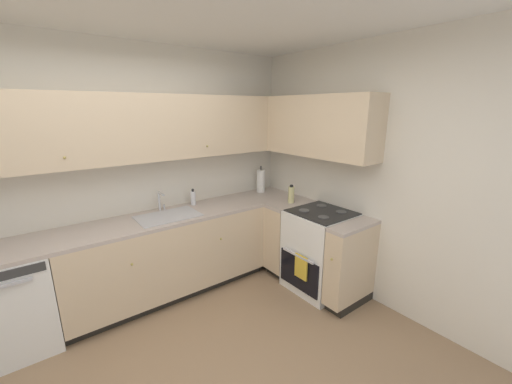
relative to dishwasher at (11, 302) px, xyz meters
The scene contains 15 objects.
wall_back 1.34m from the dishwasher, 18.77° to the left, with size 4.22×0.05×2.61m, color silver.
wall_right 3.47m from the dishwasher, 24.96° to the right, with size 0.05×3.54×2.61m, color silver.
dishwasher is the anchor object (origin of this frame).
lower_cabinets_back 1.36m from the dishwasher, ahead, with size 2.11×0.62×0.86m.
countertop_back 1.43m from the dishwasher, ahead, with size 3.32×0.60×0.04m, color #B7A89E.
lower_cabinets_right 2.84m from the dishwasher, 16.51° to the right, with size 0.62×1.14×0.86m.
countertop_right 2.87m from the dishwasher, 16.53° to the right, with size 0.60×1.14×0.03m.
oven_range 2.89m from the dishwasher, 18.47° to the right, with size 0.68×0.62×1.04m.
upper_cabinets_back 1.82m from the dishwasher, ahead, with size 3.00×0.34×0.64m.
upper_cabinets_right 3.21m from the dishwasher, 10.74° to the right, with size 0.32×1.69×0.64m.
sink 1.43m from the dishwasher, ahead, with size 0.62×0.40×0.10m.
faucet 1.51m from the dishwasher, ahead, with size 0.07×0.16×0.22m.
soap_bottle 1.85m from the dishwasher, ahead, with size 0.06×0.06×0.19m.
paper_towel_roll 2.81m from the dishwasher, ahead, with size 0.11×0.11×0.36m.
oil_bottle 2.81m from the dishwasher, ahead, with size 0.07×0.07×0.22m.
Camera 1 is at (-0.69, -1.57, 1.98)m, focal length 21.66 mm.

